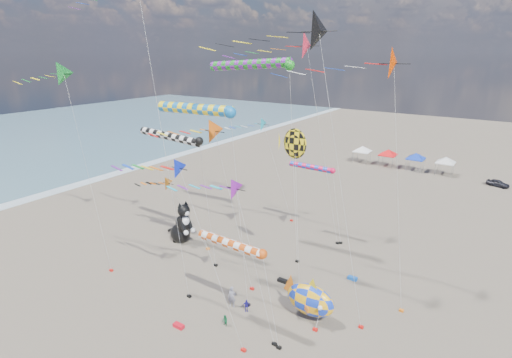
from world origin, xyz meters
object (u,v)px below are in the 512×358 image
at_px(person_adult, 232,297).
at_px(child_green, 225,321).
at_px(cat_inflatable, 181,221).
at_px(fish_inflatable, 310,300).
at_px(child_blue, 246,306).
at_px(parked_car, 498,183).

bearing_deg(person_adult, child_green, -85.21).
distance_m(cat_inflatable, fish_inflatable, 18.97).
bearing_deg(child_green, fish_inflatable, 62.10).
height_order(fish_inflatable, child_green, fish_inflatable).
distance_m(fish_inflatable, child_green, 6.98).
height_order(fish_inflatable, child_blue, fish_inflatable).
bearing_deg(child_green, person_adult, 135.82).
bearing_deg(parked_car, cat_inflatable, 163.14).
bearing_deg(person_adult, cat_inflatable, 131.52).
xyz_separation_m(child_blue, parked_car, (15.32, 49.13, 0.02)).
distance_m(child_green, child_blue, 2.53).
xyz_separation_m(fish_inflatable, person_adult, (-6.27, -2.11, -0.90)).
distance_m(cat_inflatable, child_green, 16.14).
bearing_deg(fish_inflatable, cat_inflatable, 166.12).
distance_m(person_adult, child_green, 2.64).
relative_size(cat_inflatable, parked_car, 1.52).
distance_m(fish_inflatable, child_blue, 5.40).
xyz_separation_m(fish_inflatable, child_blue, (-4.86, -1.97, -1.29)).
bearing_deg(parked_car, child_green, -179.60).
height_order(fish_inflatable, parked_car, fish_inflatable).
bearing_deg(fish_inflatable, person_adult, -161.39).
bearing_deg(cat_inflatable, fish_inflatable, -4.14).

